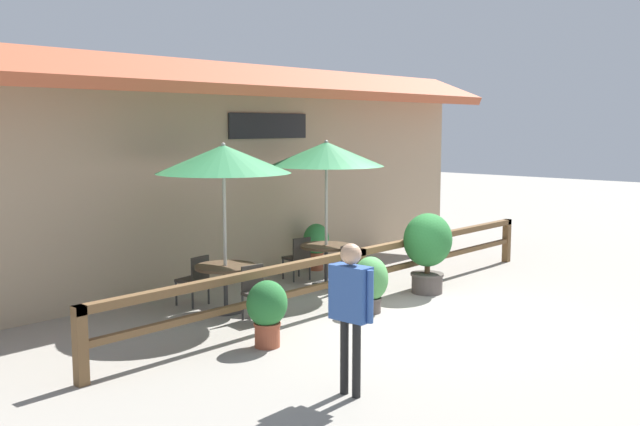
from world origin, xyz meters
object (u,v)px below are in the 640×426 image
at_px(potted_plant_corner_fern, 370,282).
at_px(chair_near_streetside, 257,290).
at_px(chair_middle_wallside, 298,256).
at_px(potted_plant_small_flowering, 428,246).
at_px(patio_umbrella_near, 224,159).
at_px(dining_table_near, 225,275).
at_px(potted_plant_broad_leaf, 316,243).
at_px(chair_middle_streetside, 352,266).
at_px(potted_plant_tall_tropical, 267,309).
at_px(dining_table_middle, 326,253).
at_px(chair_near_wallside, 195,278).
at_px(patio_umbrella_middle, 326,154).
at_px(pedestrian, 351,299).

bearing_deg(potted_plant_corner_fern, chair_near_streetside, 146.24).
xyz_separation_m(chair_middle_wallside, potted_plant_small_flowering, (0.80, -2.47, 0.39)).
bearing_deg(chair_middle_wallside, patio_umbrella_near, 29.68).
bearing_deg(potted_plant_corner_fern, dining_table_near, 131.88).
relative_size(dining_table_near, potted_plant_broad_leaf, 1.00).
height_order(chair_middle_streetside, potted_plant_tall_tropical, potted_plant_tall_tropical).
relative_size(patio_umbrella_near, dining_table_middle, 2.80).
distance_m(chair_near_wallside, chair_middle_wallside, 2.59).
height_order(dining_table_near, patio_umbrella_middle, patio_umbrella_middle).
xyz_separation_m(patio_umbrella_near, chair_near_streetside, (0.03, -0.72, -2.01)).
relative_size(chair_near_wallside, chair_middle_wallside, 1.00).
height_order(chair_middle_streetside, potted_plant_small_flowering, potted_plant_small_flowering).
xyz_separation_m(dining_table_near, potted_plant_broad_leaf, (3.48, 1.22, -0.04)).
distance_m(potted_plant_small_flowering, pedestrian, 5.18).
xyz_separation_m(potted_plant_tall_tropical, potted_plant_corner_fern, (2.36, 0.08, -0.02)).
bearing_deg(chair_middle_streetside, pedestrian, -153.13).
bearing_deg(chair_near_wallside, pedestrian, 65.65).
xyz_separation_m(chair_near_streetside, chair_near_wallside, (-0.09, 1.44, 0.00)).
height_order(chair_near_wallside, chair_middle_streetside, same).
relative_size(dining_table_middle, potted_plant_corner_fern, 1.07).
bearing_deg(potted_plant_broad_leaf, dining_table_near, -160.71).
bearing_deg(potted_plant_small_flowering, potted_plant_broad_leaf, 86.91).
height_order(chair_near_wallside, patio_umbrella_middle, patio_umbrella_middle).
distance_m(chair_middle_streetside, potted_plant_small_flowering, 1.41).
bearing_deg(patio_umbrella_near, dining_table_middle, 2.53).
xyz_separation_m(chair_near_wallside, patio_umbrella_middle, (2.62, -0.61, 2.01)).
bearing_deg(patio_umbrella_middle, patio_umbrella_near, -177.47).
height_order(potted_plant_broad_leaf, pedestrian, pedestrian).
relative_size(chair_near_streetside, dining_table_middle, 0.87).
bearing_deg(dining_table_near, chair_near_wallside, 94.97).
distance_m(patio_umbrella_middle, chair_middle_wallside, 2.13).
height_order(dining_table_near, chair_near_wallside, chair_near_wallside).
bearing_deg(potted_plant_broad_leaf, chair_near_wallside, -171.97).
bearing_deg(potted_plant_broad_leaf, patio_umbrella_middle, -129.76).
distance_m(dining_table_middle, chair_middle_streetside, 0.73).
distance_m(chair_near_wallside, potted_plant_tall_tropical, 2.64).
xyz_separation_m(potted_plant_small_flowering, potted_plant_corner_fern, (-1.76, -0.09, -0.36)).
relative_size(chair_near_wallside, potted_plant_broad_leaf, 0.87).
bearing_deg(dining_table_near, potted_plant_tall_tropical, -113.66).
distance_m(potted_plant_tall_tropical, potted_plant_broad_leaf, 5.25).
bearing_deg(chair_near_streetside, patio_umbrella_middle, 25.54).
distance_m(potted_plant_tall_tropical, pedestrian, 2.15).
height_order(chair_near_streetside, potted_plant_corner_fern, potted_plant_corner_fern).
bearing_deg(chair_middle_streetside, potted_plant_corner_fern, -141.46).
relative_size(chair_middle_streetside, potted_plant_tall_tropical, 0.92).
height_order(chair_near_streetside, chair_near_wallside, same).
xyz_separation_m(patio_umbrella_middle, dining_table_middle, (0.00, 0.00, -1.86)).
xyz_separation_m(dining_table_near, potted_plant_corner_fern, (1.56, -1.74, -0.12)).
xyz_separation_m(patio_umbrella_near, potted_plant_tall_tropical, (-0.80, -1.82, -1.95)).
relative_size(chair_near_streetside, chair_middle_wallside, 1.00).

